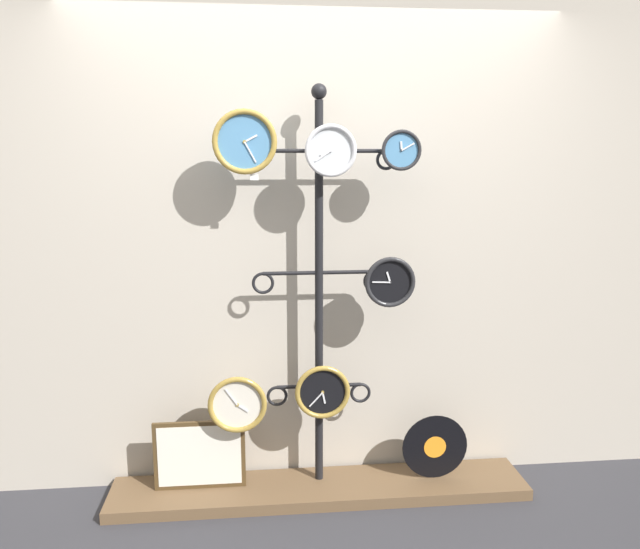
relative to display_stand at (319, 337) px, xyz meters
The scene contains 13 objects.
ground_plane 0.95m from the display_stand, 90.00° to the right, with size 12.00×12.00×0.00m, color #333338.
shop_wall 0.57m from the display_stand, 90.00° to the left, with size 4.40×0.04×2.80m.
low_shelf 0.82m from the display_stand, 90.00° to the right, with size 2.20×0.36×0.06m.
display_stand is the anchor object (origin of this frame).
clock_top_left 1.05m from the display_stand, 166.71° to the right, with size 0.30×0.04×0.30m.
clock_top_center 0.95m from the display_stand, 68.31° to the right, with size 0.25×0.04×0.25m.
clock_top_right 1.03m from the display_stand, 13.21° to the right, with size 0.20×0.04×0.20m.
clock_middle_right 0.47m from the display_stand, 15.85° to the right, with size 0.26×0.04×0.26m.
clock_bottom_left 0.54m from the display_stand, 166.77° to the right, with size 0.30×0.04×0.30m.
clock_bottom_center 0.28m from the display_stand, 86.57° to the right, with size 0.28×0.04×0.28m.
vinyl_record 0.87m from the display_stand, ahead, with size 0.36×0.01×0.36m.
picture_frame 0.87m from the display_stand, behind, with size 0.47×0.02×0.37m.
price_tag_upper 0.89m from the display_stand, 164.95° to the right, with size 0.04×0.00×0.03m.
Camera 1 is at (-0.31, -2.68, 1.78)m, focal length 35.00 mm.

